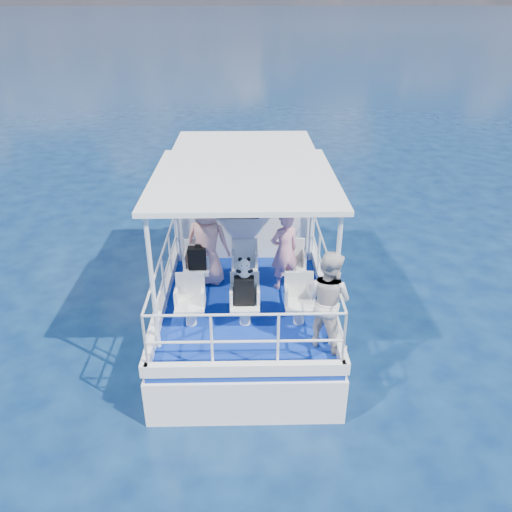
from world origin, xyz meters
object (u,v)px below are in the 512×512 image
(backpack_center, at_px, (244,291))
(panda, at_px, (244,268))
(passenger_stbd_aft, at_px, (328,300))
(passenger_port_fwd, at_px, (207,242))

(backpack_center, distance_m, panda, 0.42)
(passenger_stbd_aft, relative_size, panda, 4.57)
(passenger_port_fwd, distance_m, panda, 1.56)
(passenger_port_fwd, bearing_deg, passenger_stbd_aft, 146.55)
(backpack_center, height_order, panda, panda)
(passenger_stbd_aft, distance_m, panda, 1.41)
(backpack_center, bearing_deg, passenger_stbd_aft, -25.05)
(passenger_stbd_aft, height_order, backpack_center, passenger_stbd_aft)
(passenger_stbd_aft, relative_size, backpack_center, 3.32)
(passenger_port_fwd, bearing_deg, backpack_center, 128.23)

